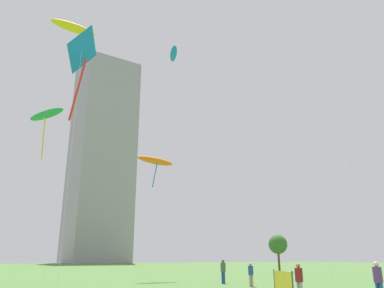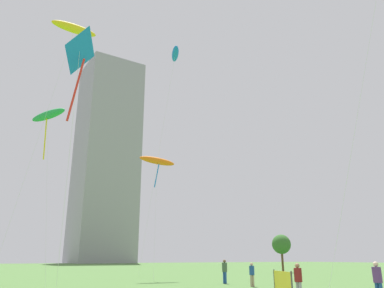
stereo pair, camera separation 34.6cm
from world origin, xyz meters
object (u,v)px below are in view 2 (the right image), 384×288
at_px(person_standing_0, 378,279).
at_px(person_standing_2, 252,273).
at_px(kite_flying_6, 157,161).
at_px(park_tree_2, 281,244).
at_px(person_standing_3, 225,270).
at_px(person_standing_1, 298,279).
at_px(kite_flying_4, 75,29).
at_px(distant_highrise_0, 106,159).
at_px(kite_flying_5, 79,59).
at_px(kite_flying_0, 175,54).
at_px(event_banner, 283,283).
at_px(kite_flying_1, 48,116).

bearing_deg(person_standing_0, person_standing_2, 169.28).
height_order(kite_flying_6, park_tree_2, kite_flying_6).
bearing_deg(person_standing_3, person_standing_1, -25.86).
relative_size(person_standing_1, kite_flying_4, 0.09).
distance_m(kite_flying_6, distant_highrise_0, 122.67).
height_order(person_standing_3, kite_flying_5, kite_flying_5).
xyz_separation_m(park_tree_2, distant_highrise_0, (2.34, 108.24, 38.12)).
bearing_deg(kite_flying_4, kite_flying_0, 28.35).
distance_m(person_standing_1, park_tree_2, 36.54).
height_order(person_standing_2, distant_highrise_0, distant_highrise_0).
relative_size(person_standing_3, distant_highrise_0, 0.02).
distance_m(person_standing_0, kite_flying_6, 25.04).
xyz_separation_m(kite_flying_4, kite_flying_5, (-1.12, -10.04, -7.98)).
height_order(person_standing_0, kite_flying_6, kite_flying_6).
height_order(kite_flying_6, distant_highrise_0, distant_highrise_0).
bearing_deg(kite_flying_0, kite_flying_4, -151.65).
distance_m(person_standing_1, event_banner, 1.61).
relative_size(person_standing_2, distant_highrise_0, 0.02).
xyz_separation_m(person_standing_2, person_standing_3, (0.11, 3.73, 0.12)).
distance_m(kite_flying_1, kite_flying_6, 11.91).
relative_size(person_standing_0, park_tree_2, 0.35).
bearing_deg(person_standing_3, person_standing_0, -14.37).
height_order(kite_flying_5, kite_flying_6, kite_flying_6).
relative_size(kite_flying_4, distant_highrise_0, 0.24).
relative_size(distant_highrise_0, event_banner, 31.56).
xyz_separation_m(person_standing_2, kite_flying_1, (-13.90, 8.70, 12.43)).
distance_m(person_standing_2, park_tree_2, 28.43).
relative_size(person_standing_3, kite_flying_0, 0.08).
height_order(person_standing_0, distant_highrise_0, distant_highrise_0).
distance_m(person_standing_1, kite_flying_6, 22.59).
xyz_separation_m(person_standing_3, kite_flying_4, (-13.31, -0.07, 17.91)).
xyz_separation_m(kite_flying_0, kite_flying_5, (-12.68, -16.28, -12.25)).
relative_size(kite_flying_6, park_tree_2, 2.34).
height_order(person_standing_1, kite_flying_5, kite_flying_5).
distance_m(person_standing_1, kite_flying_4, 23.67).
bearing_deg(kite_flying_0, distant_highrise_0, 78.44).
xyz_separation_m(person_standing_1, kite_flying_6, (0.66, 19.98, 10.53)).
bearing_deg(kite_flying_6, kite_flying_4, -142.24).
distance_m(person_standing_2, person_standing_3, 3.73).
relative_size(kite_flying_0, event_banner, 8.95).
height_order(person_standing_0, kite_flying_4, kite_flying_4).
height_order(kite_flying_4, park_tree_2, kite_flying_4).
bearing_deg(person_standing_3, kite_flying_0, -174.23).
distance_m(person_standing_1, person_standing_2, 8.71).
bearing_deg(kite_flying_4, distant_highrise_0, 73.98).
distance_m(kite_flying_4, distant_highrise_0, 131.44).
bearing_deg(park_tree_2, distant_highrise_0, 88.76).
relative_size(person_standing_1, kite_flying_1, 0.12).
bearing_deg(kite_flying_4, person_standing_3, 0.31).
distance_m(person_standing_2, kite_flying_4, 22.64).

